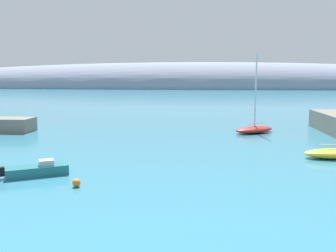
{
  "coord_description": "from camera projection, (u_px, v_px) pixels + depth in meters",
  "views": [
    {
      "loc": [
        5.19,
        -8.73,
        7.22
      ],
      "look_at": [
        1.73,
        25.78,
        2.27
      ],
      "focal_mm": 37.82,
      "sensor_mm": 36.0,
      "label": 1
    }
  ],
  "objects": [
    {
      "name": "motorboat_teal_foreground",
      "position": [
        37.0,
        170.0,
        25.74
      ],
      "size": [
        4.61,
        3.31,
        1.11
      ],
      "rotation": [
        0.0,
        0.0,
        0.5
      ],
      "color": "#1E6B70",
      "rests_on": "water"
    },
    {
      "name": "sailboat_red_mid_mooring",
      "position": [
        254.0,
        128.0,
        44.87
      ],
      "size": [
        6.0,
        5.18,
        9.91
      ],
      "rotation": [
        0.0,
        0.0,
        3.75
      ],
      "color": "red",
      "rests_on": "water"
    },
    {
      "name": "mooring_buoy_orange",
      "position": [
        76.0,
        183.0,
        23.1
      ],
      "size": [
        0.54,
        0.54,
        0.54
      ],
      "primitive_type": "sphere",
      "color": "orange",
      "rests_on": "water"
    },
    {
      "name": "distant_ridge",
      "position": [
        190.0,
        88.0,
        206.07
      ],
      "size": [
        395.32,
        52.64,
        29.82
      ],
      "primitive_type": "ellipsoid",
      "color": "gray",
      "rests_on": "ground"
    }
  ]
}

